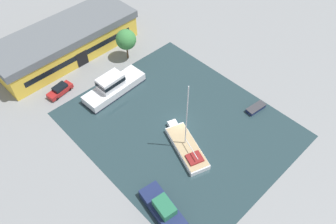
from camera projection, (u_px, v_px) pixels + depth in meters
The scene contains 9 objects.
ground_plane at pixel (179, 124), 54.16m from camera, with size 440.00×440.00×0.00m, color gray.
water_canal at pixel (179, 124), 54.16m from camera, with size 29.07×34.40×0.01m, color #23383D.
warehouse_building at pixel (66, 41), 64.38m from camera, with size 29.03×11.33×5.82m.
quay_tree_near_building at pixel (126, 40), 62.38m from camera, with size 3.94×3.94×6.35m.
parked_car at pixel (60, 90), 58.36m from camera, with size 5.00×2.55×1.66m.
sailboat_moored at pixel (186, 147), 50.45m from camera, with size 6.04×10.55×13.07m.
motor_cruiser at pixel (113, 86), 58.19m from camera, with size 12.14×4.53×3.83m.
small_dinghy at pixel (256, 108), 56.08m from camera, with size 3.82×1.88×0.72m.
cabin_boat at pixel (163, 208), 43.42m from camera, with size 3.96×7.92×2.63m.
Camera 1 is at (-24.94, -23.63, 41.96)m, focal length 35.00 mm.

